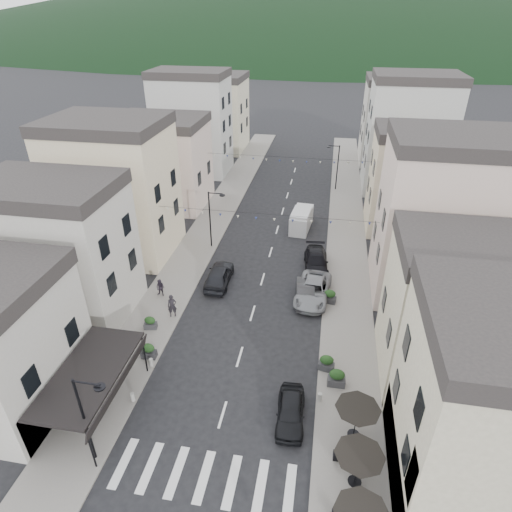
{
  "coord_description": "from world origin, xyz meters",
  "views": [
    {
      "loc": [
        5.02,
        -10.75,
        21.33
      ],
      "look_at": [
        -0.27,
        19.11,
        3.5
      ],
      "focal_mm": 30.0,
      "sensor_mm": 36.0,
      "label": 1
    }
  ],
  "objects": [
    {
      "name": "sidewalk_left",
      "position": [
        -7.5,
        32.0,
        0.06
      ],
      "size": [
        4.0,
        76.0,
        0.12
      ],
      "primitive_type": "cube",
      "color": "slate",
      "rests_on": "ground"
    },
    {
      "name": "sidewalk_right",
      "position": [
        7.5,
        32.0,
        0.06
      ],
      "size": [
        4.0,
        76.0,
        0.12
      ],
      "primitive_type": "cube",
      "color": "slate",
      "rests_on": "ground"
    },
    {
      "name": "hill_backdrop",
      "position": [
        0.0,
        300.0,
        0.0
      ],
      "size": [
        640.0,
        360.0,
        70.0
      ],
      "primitive_type": "ellipsoid",
      "color": "black",
      "rests_on": "ground"
    },
    {
      "name": "boutique_awning",
      "position": [
        -7.25,
        5.0,
        3.11
      ],
      "size": [
        3.77,
        7.5,
        3.28
      ],
      "color": "black",
      "rests_on": "ground"
    },
    {
      "name": "buildings_row_left",
      "position": [
        -14.5,
        37.75,
        6.12
      ],
      "size": [
        10.2,
        54.16,
        14.0
      ],
      "color": "#B0ADA2",
      "rests_on": "ground"
    },
    {
      "name": "buildings_row_right",
      "position": [
        14.5,
        36.59,
        6.32
      ],
      "size": [
        10.2,
        54.16,
        14.5
      ],
      "color": "#B6AD90",
      "rests_on": "ground"
    },
    {
      "name": "cafe_terrace",
      "position": [
        7.7,
        2.8,
        2.36
      ],
      "size": [
        2.5,
        8.1,
        2.53
      ],
      "color": "black",
      "rests_on": "ground"
    },
    {
      "name": "streetlamp_left_near",
      "position": [
        -5.82,
        2.0,
        3.7
      ],
      "size": [
        1.7,
        0.56,
        6.0
      ],
      "color": "black",
      "rests_on": "ground"
    },
    {
      "name": "streetlamp_left_far",
      "position": [
        -5.82,
        26.0,
        3.7
      ],
      "size": [
        1.7,
        0.56,
        6.0
      ],
      "color": "black",
      "rests_on": "ground"
    },
    {
      "name": "streetlamp_right_far",
      "position": [
        5.82,
        44.0,
        3.7
      ],
      "size": [
        1.7,
        0.56,
        6.0
      ],
      "color": "black",
      "rests_on": "ground"
    },
    {
      "name": "bollards",
      "position": [
        0.0,
        5.5,
        0.42
      ],
      "size": [
        11.66,
        10.26,
        0.6
      ],
      "color": "gray",
      "rests_on": "ground"
    },
    {
      "name": "bunting_near",
      "position": [
        0.0,
        22.0,
        5.65
      ],
      "size": [
        19.0,
        0.28,
        0.62
      ],
      "color": "black",
      "rests_on": "ground"
    },
    {
      "name": "bunting_far",
      "position": [
        0.0,
        38.0,
        5.65
      ],
      "size": [
        19.0,
        0.28,
        0.62
      ],
      "color": "black",
      "rests_on": "ground"
    },
    {
      "name": "parked_car_a",
      "position": [
        4.05,
        6.38,
        0.69
      ],
      "size": [
        1.84,
        4.15,
        1.39
      ],
      "primitive_type": "imported",
      "rotation": [
        0.0,
        0.0,
        0.05
      ],
      "color": "black",
      "rests_on": "ground"
    },
    {
      "name": "parked_car_b",
      "position": [
        4.01,
        18.48,
        0.69
      ],
      "size": [
        1.83,
        4.32,
        1.39
      ],
      "primitive_type": "imported",
      "rotation": [
        0.0,
        0.0,
        0.09
      ],
      "color": "#2E2E30",
      "rests_on": "ground"
    },
    {
      "name": "parked_car_c",
      "position": [
        4.6,
        18.92,
        0.79
      ],
      "size": [
        3.12,
        5.88,
        1.57
      ],
      "primitive_type": "imported",
      "rotation": [
        0.0,
        0.0,
        -0.09
      ],
      "color": "gray",
      "rests_on": "ground"
    },
    {
      "name": "parked_car_d",
      "position": [
        4.6,
        23.71,
        0.77
      ],
      "size": [
        2.64,
        5.46,
        1.53
      ],
      "primitive_type": "imported",
      "rotation": [
        0.0,
        0.0,
        0.1
      ],
      "color": "black",
      "rests_on": "ground"
    },
    {
      "name": "parked_car_e",
      "position": [
        -3.69,
        19.72,
        0.84
      ],
      "size": [
        2.09,
        4.95,
        1.67
      ],
      "primitive_type": "imported",
      "rotation": [
        0.0,
        0.0,
        3.17
      ],
      "color": "black",
      "rests_on": "ground"
    },
    {
      "name": "delivery_van",
      "position": [
        2.53,
        31.77,
        1.12
      ],
      "size": [
        2.32,
        4.91,
        2.28
      ],
      "rotation": [
        0.0,
        0.0,
        -0.09
      ],
      "color": "silver",
      "rests_on": "ground"
    },
    {
      "name": "pedestrian_a",
      "position": [
        -6.09,
        14.44,
        1.09
      ],
      "size": [
        0.83,
        0.7,
        1.94
      ],
      "primitive_type": "imported",
      "rotation": [
        0.0,
        0.0,
        0.39
      ],
      "color": "black",
      "rests_on": "sidewalk_left"
    },
    {
      "name": "pedestrian_b",
      "position": [
        -8.02,
        16.92,
        0.89
      ],
      "size": [
        0.82,
        0.67,
        1.54
      ],
      "primitive_type": "imported",
      "rotation": [
        0.0,
        0.0,
        -0.12
      ],
      "color": "#29222D",
      "rests_on": "sidewalk_left"
    },
    {
      "name": "planter_la",
      "position": [
        -6.18,
        9.76,
        0.69
      ],
      "size": [
        1.06,
        0.61,
        1.17
      ],
      "rotation": [
        0.0,
        0.0,
        0.04
      ],
      "color": "#2A2A2D",
      "rests_on": "sidewalk_left"
    },
    {
      "name": "planter_lb",
      "position": [
        -7.25,
        12.71,
        0.64
      ],
      "size": [
        1.02,
        0.67,
        1.06
      ],
      "rotation": [
        0.0,
        0.0,
        0.17
      ],
      "color": "#333336",
      "rests_on": "sidewalk_left"
    },
    {
      "name": "planter_ra",
      "position": [
        6.69,
        9.48,
        0.74
      ],
      "size": [
        1.14,
        0.64,
        1.27
      ],
      "rotation": [
        0.0,
        0.0,
        0.01
      ],
      "color": "#313134",
      "rests_on": "sidewalk_right"
    },
    {
      "name": "planter_rb",
      "position": [
        6.0,
        10.74,
        0.69
      ],
      "size": [
        1.15,
        0.79,
        1.18
      ],
      "rotation": [
        0.0,
        0.0,
        -0.21
      ],
      "color": "#2F3032",
      "rests_on": "sidewalk_right"
    },
    {
      "name": "planter_rc",
      "position": [
        6.0,
        18.42,
        0.7
      ],
      "size": [
        1.17,
        0.8,
        1.19
      ],
      "rotation": [
        0.0,
        0.0,
        -0.22
      ],
      "color": "#2D2D2F",
      "rests_on": "sidewalk_right"
    }
  ]
}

